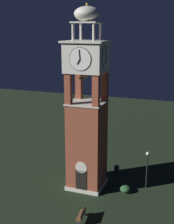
{
  "coord_description": "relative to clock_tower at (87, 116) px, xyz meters",
  "views": [
    {
      "loc": [
        9.38,
        -25.96,
        14.76
      ],
      "look_at": [
        0.0,
        0.0,
        7.37
      ],
      "focal_mm": 50.36,
      "sensor_mm": 36.0,
      "label": 1
    }
  ],
  "objects": [
    {
      "name": "ground",
      "position": [
        -0.0,
        0.0,
        -6.94
      ],
      "size": [
        80.0,
        80.0,
        0.0
      ],
      "primitive_type": "plane",
      "color": "black"
    },
    {
      "name": "shrub_near_entry",
      "position": [
        3.82,
        -0.05,
        -6.61
      ],
      "size": [
        1.0,
        1.0,
        0.66
      ],
      "primitive_type": "ellipsoid",
      "color": "#28562D",
      "rests_on": "ground"
    },
    {
      "name": "trash_bin",
      "position": [
        2.01,
        3.59,
        -6.54
      ],
      "size": [
        0.52,
        0.52,
        0.8
      ],
      "primitive_type": "cylinder",
      "color": "#2D2D33",
      "rests_on": "ground"
    },
    {
      "name": "park_bench",
      "position": [
        1.57,
        -5.61,
        -6.46
      ],
      "size": [
        0.62,
        1.64,
        0.95
      ],
      "color": "brown",
      "rests_on": "ground"
    },
    {
      "name": "clock_tower",
      "position": [
        0.0,
        0.0,
        0.0
      ],
      "size": [
        3.7,
        3.7,
        16.8
      ],
      "color": "brown",
      "rests_on": "ground"
    },
    {
      "name": "lamp_post",
      "position": [
        5.47,
        1.48,
        -4.38
      ],
      "size": [
        0.36,
        0.36,
        3.68
      ],
      "color": "black",
      "rests_on": "ground"
    }
  ]
}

